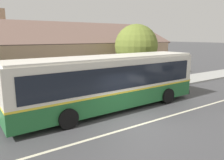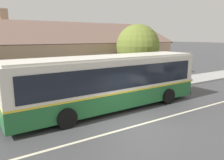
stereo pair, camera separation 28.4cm
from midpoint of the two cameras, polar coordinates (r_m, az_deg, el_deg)
name	(u,v)px [view 2 (the right image)]	position (r m, az deg, el deg)	size (l,w,h in m)	color
ground_plane	(139,125)	(11.19, 7.82, -11.57)	(300.00, 300.00, 0.00)	#424244
sidewalk_far	(86,96)	(15.94, -6.31, -4.26)	(60.00, 3.00, 0.15)	#9E9E99
lane_divider_stripe	(139,125)	(11.18, 7.82, -11.55)	(60.00, 0.16, 0.01)	beige
community_building	(67,59)	(23.98, -11.41, 5.42)	(21.08, 10.44, 6.88)	tan
transit_bus	(110,81)	(12.99, 0.20, -0.26)	(12.16, 2.97, 3.21)	#236633
bench_down_street	(36,100)	(13.92, -18.65, -5.01)	(1.58, 0.51, 0.94)	brown
street_tree_primary	(138,46)	(18.98, 7.16, 8.80)	(3.66, 3.66, 5.38)	#4C3828
bus_stop_sign	(163,69)	(18.76, 13.69, 2.72)	(0.36, 0.07, 2.40)	gray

